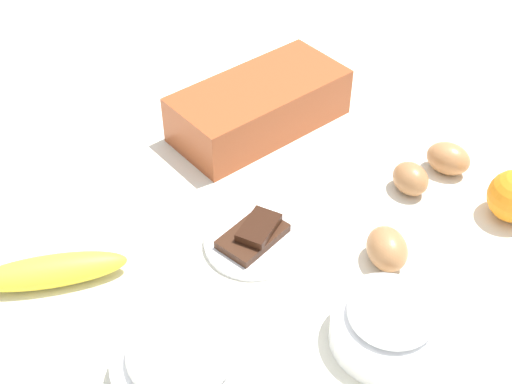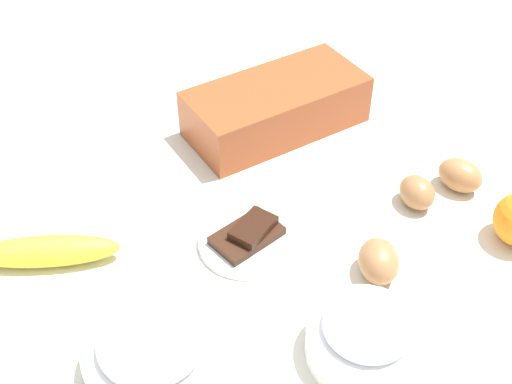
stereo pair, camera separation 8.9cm
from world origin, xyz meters
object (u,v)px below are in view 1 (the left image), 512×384
sugar_bowl (389,323)px  banana (50,271)px  egg_loose (448,158)px  egg_beside_bowl (387,249)px  loaf_pan (259,105)px  flour_bowl (182,361)px  egg_near_butter (410,179)px  chocolate_plate (253,239)px

sugar_bowl → banana: (-0.17, 0.38, -0.01)m
banana → egg_loose: (0.50, -0.30, 0.00)m
banana → sugar_bowl: bearing=-65.7°
egg_beside_bowl → loaf_pan: bearing=65.3°
flour_bowl → loaf_pan: bearing=26.1°
flour_bowl → egg_beside_bowl: 0.30m
sugar_bowl → egg_near_butter: sugar_bowl is taller
egg_beside_bowl → egg_loose: egg_beside_bowl is taller
egg_beside_bowl → chocolate_plate: bearing=116.0°
loaf_pan → egg_loose: 0.30m
loaf_pan → flour_bowl: 0.47m
banana → egg_beside_bowl: size_ratio=2.84×
egg_near_butter → egg_loose: 0.08m
loaf_pan → chocolate_plate: 0.26m
egg_loose → egg_beside_bowl: bearing=-175.9°
egg_near_butter → chocolate_plate: size_ratio=0.44×
loaf_pan → egg_beside_bowl: bearing=-100.6°
egg_near_butter → chocolate_plate: egg_near_butter is taller
chocolate_plate → banana: bearing=141.0°
egg_near_butter → egg_loose: bearing=-18.4°
flour_bowl → banana: 0.22m
egg_beside_bowl → egg_loose: (0.22, 0.02, -0.00)m
sugar_bowl → egg_beside_bowl: size_ratio=2.01×
loaf_pan → sugar_bowl: size_ratio=2.26×
banana → egg_loose: size_ratio=2.90×
flour_bowl → chocolate_plate: 0.22m
flour_bowl → sugar_bowl: (0.18, -0.16, 0.00)m
chocolate_plate → egg_beside_bowl: bearing=-64.0°
loaf_pan → banana: size_ratio=1.60×
banana → chocolate_plate: bearing=-39.0°
flour_bowl → egg_beside_bowl: flour_bowl is taller
flour_bowl → egg_loose: 0.51m
loaf_pan → chocolate_plate: size_ratio=2.33×
egg_loose → chocolate_plate: 0.32m
flour_bowl → chocolate_plate: flour_bowl is taller
egg_near_butter → chocolate_plate: (-0.22, 0.12, -0.01)m
egg_beside_bowl → egg_loose: bearing=4.1°
sugar_bowl → chocolate_plate: 0.22m
egg_loose → chocolate_plate: bearing=154.4°
loaf_pan → banana: 0.42m
egg_beside_bowl → banana: bearing=131.1°
banana → chocolate_plate: 0.26m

